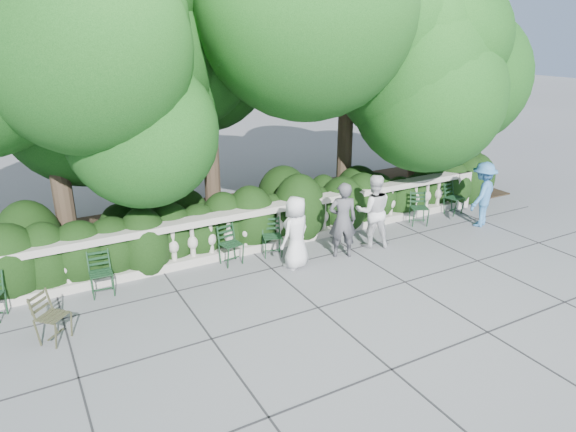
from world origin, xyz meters
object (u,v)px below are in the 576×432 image
chair_d (274,258)px  person_casual_man (373,211)px  chair_f (457,215)px  chair_c (235,266)px  chair_e (420,227)px  person_woman_grey (343,220)px  chair_weathered (64,342)px  person_businessman (296,232)px  person_older_blue (482,194)px  chair_b (105,298)px

chair_d → person_casual_man: bearing=6.1°
chair_f → chair_c: bearing=168.7°
chair_e → person_casual_man: (-1.78, -0.34, 0.83)m
person_casual_man → chair_c: bearing=15.3°
chair_c → person_woman_grey: size_ratio=0.51×
chair_weathered → person_casual_man: bearing=-38.1°
chair_e → chair_f: bearing=31.7°
person_businessman → chair_weathered: bearing=-15.6°
chair_c → person_woman_grey: (2.22, -0.64, 0.83)m
chair_d → chair_f: size_ratio=1.00×
chair_d → person_older_blue: size_ratio=0.52×
chair_b → chair_f: bearing=4.3°
chair_e → person_woman_grey: person_woman_grey is taller
chair_b → chair_e: bearing=3.3°
chair_f → chair_weathered: same height
chair_b → person_older_blue: bearing=-0.7°
chair_f → person_older_blue: (-0.09, -0.78, 0.81)m
chair_weathered → person_casual_man: size_ratio=0.51×
chair_weathered → person_woman_grey: bearing=-38.5°
chair_b → person_casual_man: bearing=-0.3°
chair_c → chair_weathered: bearing=-168.9°
chair_d → chair_e: size_ratio=1.00×
chair_d → person_older_blue: 5.52m
chair_e → chair_b: bearing=-154.9°
chair_c → person_casual_man: size_ratio=0.51×
chair_f → chair_weathered: size_ratio=1.00×
chair_f → chair_weathered: bearing=175.8°
person_casual_man → person_older_blue: person_casual_man is taller
chair_f → person_casual_man: (-3.24, -0.50, 0.83)m
chair_e → person_businessman: (-3.83, -0.46, 0.76)m
chair_b → person_businessman: (3.72, -0.54, 0.76)m
chair_d → person_woman_grey: bearing=-6.6°
chair_d → chair_e: 4.04m
chair_b → person_businessman: size_ratio=0.55×
chair_c → chair_f: size_ratio=1.00×
chair_c → chair_b: bearing=173.4°
chair_c → chair_d: (0.88, -0.04, 0.00)m
chair_c → chair_weathered: 3.67m
chair_e → person_businessman: size_ratio=0.55×
person_businessman → person_casual_man: 2.06m
chair_weathered → person_businessman: (4.55, 0.61, 0.76)m
chair_d → person_older_blue: (5.40, -0.75, 0.81)m
person_casual_man → chair_weathered: bearing=30.7°
chair_d → person_woman_grey: size_ratio=0.51×
person_businessman → chair_d: bearing=-93.5°
chair_weathered → chair_f: bearing=-37.2°
person_businessman → person_older_blue: size_ratio=0.94×
chair_b → person_older_blue: (8.92, -0.70, 0.81)m
person_woman_grey → chair_f: bearing=-148.8°
person_businessman → person_casual_man: size_ratio=0.92×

